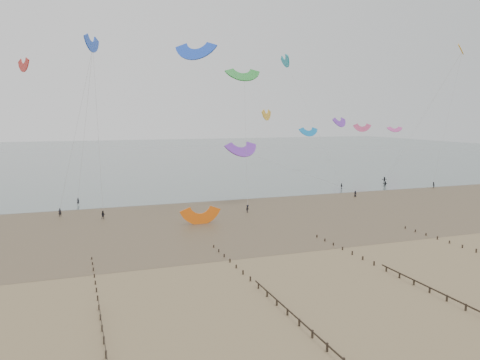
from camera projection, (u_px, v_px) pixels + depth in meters
name	position (u px, v px, depth m)	size (l,w,h in m)	color
ground	(334.00, 260.00, 65.65)	(500.00, 500.00, 0.00)	brown
sea_and_shore	(229.00, 214.00, 96.35)	(500.00, 665.00, 0.03)	#475654
groynes	(462.00, 304.00, 49.16)	(72.16, 50.16, 1.00)	black
kitesurfer_lead	(60.00, 212.00, 94.15)	(0.63, 0.41, 1.72)	black
kitesurfers	(328.00, 191.00, 121.61)	(95.51, 28.41, 1.77)	black
grounded_kite	(201.00, 224.00, 87.84)	(6.47, 3.39, 4.93)	orange
kites_airborne	(155.00, 112.00, 142.53)	(230.27, 108.20, 38.03)	yellow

